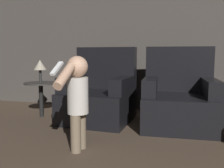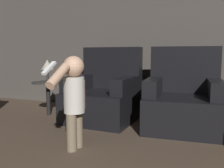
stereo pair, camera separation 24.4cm
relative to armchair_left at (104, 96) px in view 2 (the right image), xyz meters
The scene contains 6 objects.
wall_back 1.34m from the armchair_left, 65.71° to the left, with size 8.40×0.05×2.60m.
armchair_left is the anchor object (origin of this frame).
armchair_right 1.04m from the armchair_left, ahead, with size 0.92×0.92×0.99m.
person_toddler 1.12m from the armchair_left, 81.14° to the right, with size 0.19×0.60×0.87m.
side_table 0.86m from the armchair_left, behind, with size 0.46×0.46×0.49m.
lamp 0.95m from the armchair_left, behind, with size 0.18×0.18×0.32m.
Camera 2 is at (0.95, 0.59, 0.89)m, focal length 40.00 mm.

